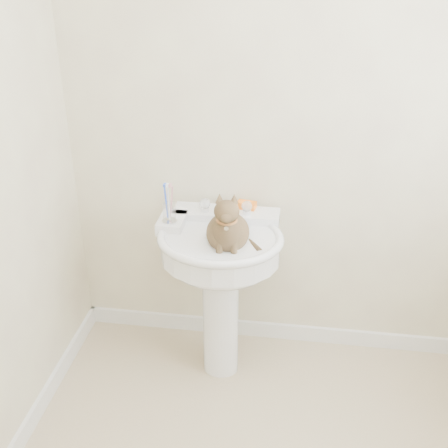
% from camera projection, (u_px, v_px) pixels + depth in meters
% --- Properties ---
extents(wall_back, '(2.20, 0.00, 2.50)m').
position_uv_depth(wall_back, '(299.00, 115.00, 2.51)').
color(wall_back, beige).
rests_on(wall_back, ground).
extents(baseboard_back, '(2.20, 0.02, 0.09)m').
position_uv_depth(baseboard_back, '(285.00, 331.00, 3.06)').
color(baseboard_back, white).
rests_on(baseboard_back, floor).
extents(pedestal_sink, '(0.58, 0.57, 0.80)m').
position_uv_depth(pedestal_sink, '(220.00, 262.00, 2.58)').
color(pedestal_sink, white).
rests_on(pedestal_sink, floor).
extents(faucet, '(0.28, 0.12, 0.14)m').
position_uv_depth(faucet, '(225.00, 207.00, 2.61)').
color(faucet, silver).
rests_on(faucet, pedestal_sink).
extents(soap_bar, '(0.10, 0.07, 0.03)m').
position_uv_depth(soap_bar, '(246.00, 205.00, 2.68)').
color(soap_bar, orange).
rests_on(soap_bar, pedestal_sink).
extents(toothbrush_cup, '(0.07, 0.07, 0.18)m').
position_uv_depth(toothbrush_cup, '(169.00, 212.00, 2.53)').
color(toothbrush_cup, silver).
rests_on(toothbrush_cup, pedestal_sink).
extents(cat, '(0.21, 0.26, 0.38)m').
position_uv_depth(cat, '(228.00, 230.00, 2.41)').
color(cat, brown).
rests_on(cat, pedestal_sink).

